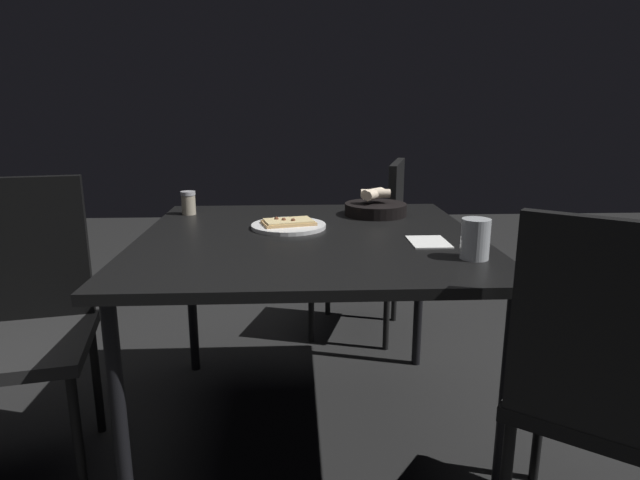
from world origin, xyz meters
name	(u,v)px	position (x,y,z in m)	size (l,w,h in m)	color
ground	(310,430)	(0.00, 0.00, 0.00)	(8.00, 8.00, 0.00)	black
dining_table	(309,250)	(0.00, 0.00, 0.69)	(1.13, 1.14, 0.75)	black
pizza_plate	(289,225)	(-0.11, -0.07, 0.76)	(0.27, 0.27, 0.04)	white
bread_basket	(375,207)	(-0.33, 0.27, 0.78)	(0.25, 0.25, 0.11)	black
beer_glass	(475,241)	(0.31, 0.46, 0.80)	(0.08, 0.08, 0.12)	silver
pepper_shaker	(189,204)	(-0.38, -0.47, 0.79)	(0.06, 0.06, 0.09)	#BFB299
napkin	(429,242)	(0.12, 0.38, 0.75)	(0.16, 0.12, 0.00)	white
chair_near	(18,309)	(0.10, -0.94, 0.54)	(0.52, 0.52, 0.95)	black
chair_far	(609,381)	(0.64, 0.70, 0.53)	(0.62, 0.62, 0.95)	black
chair_spare	(372,237)	(-0.88, 0.35, 0.52)	(0.55, 0.55, 0.91)	black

